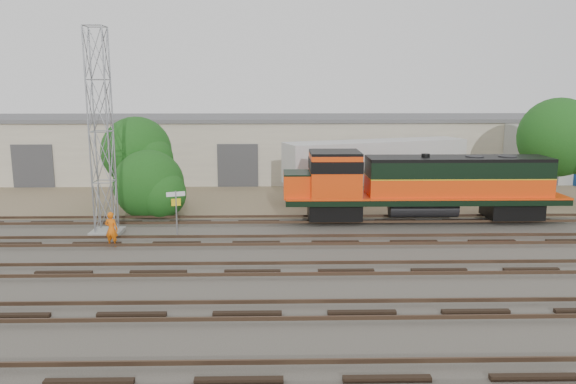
{
  "coord_description": "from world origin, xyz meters",
  "views": [
    {
      "loc": [
        -2.97,
        -25.89,
        7.85
      ],
      "look_at": [
        -2.34,
        4.0,
        2.2
      ],
      "focal_mm": 35.0,
      "sensor_mm": 36.0,
      "label": 1
    }
  ],
  "objects_px": {
    "worker": "(111,229)",
    "semi_trailer": "(380,162)",
    "signal_tower": "(101,136)",
    "locomotive": "(419,184)"
  },
  "relations": [
    {
      "from": "locomotive",
      "to": "worker",
      "type": "height_order",
      "value": "locomotive"
    },
    {
      "from": "signal_tower",
      "to": "semi_trailer",
      "type": "relative_size",
      "value": 0.81
    },
    {
      "from": "locomotive",
      "to": "semi_trailer",
      "type": "distance_m",
      "value": 7.49
    },
    {
      "from": "locomotive",
      "to": "worker",
      "type": "relative_size",
      "value": 9.17
    },
    {
      "from": "signal_tower",
      "to": "semi_trailer",
      "type": "height_order",
      "value": "signal_tower"
    },
    {
      "from": "worker",
      "to": "semi_trailer",
      "type": "height_order",
      "value": "semi_trailer"
    },
    {
      "from": "worker",
      "to": "locomotive",
      "type": "bearing_deg",
      "value": -153.65
    },
    {
      "from": "signal_tower",
      "to": "locomotive",
      "type": "bearing_deg",
      "value": 7.37
    },
    {
      "from": "signal_tower",
      "to": "worker",
      "type": "distance_m",
      "value": 5.16
    },
    {
      "from": "worker",
      "to": "semi_trailer",
      "type": "relative_size",
      "value": 0.13
    }
  ]
}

